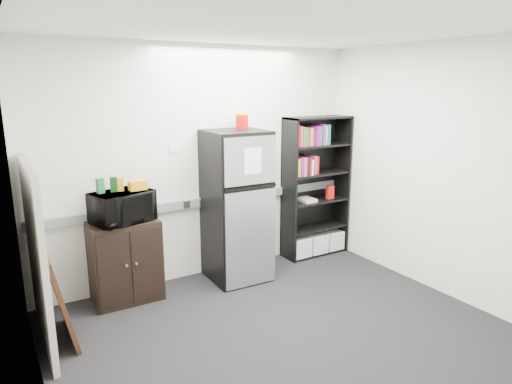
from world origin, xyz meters
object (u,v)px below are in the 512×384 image
Objects in this scene: bookshelf at (316,188)px; microwave at (122,207)px; refrigerator at (236,206)px; cubicle_partition at (37,256)px; cabinet at (126,261)px.

bookshelf is 2.57m from microwave.
bookshelf is 1.06× the size of refrigerator.
bookshelf reaches higher than refrigerator.
cabinet is (0.86, 0.42, -0.38)m from cubicle_partition.
bookshelf is 2.61m from cabinet.
bookshelf is 1.29m from refrigerator.
bookshelf is at bearing 8.06° from cubicle_partition.
cubicle_partition is (-3.43, -0.49, -0.10)m from bookshelf.
bookshelf is at bearing -15.64° from microwave.
refrigerator is (2.15, 0.34, 0.06)m from cubicle_partition.
cabinet is 1.50× the size of microwave.
cubicle_partition is 0.97m from microwave.
bookshelf is at bearing 1.44° from cabinet.
refrigerator reaches higher than cubicle_partition.
microwave is (0.86, 0.40, 0.22)m from cubicle_partition.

